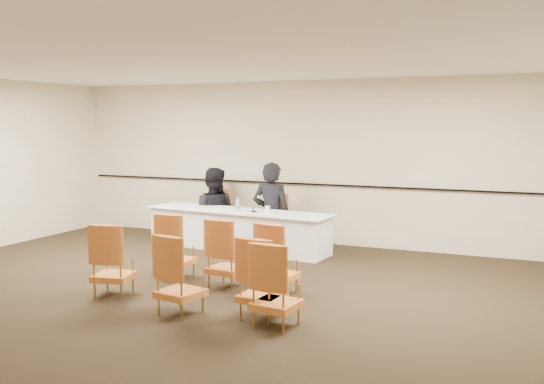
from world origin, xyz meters
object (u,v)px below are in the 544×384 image
(panelist_main, at_px, (272,216))
(aud_chair_back_left, at_px, (113,259))
(panel_table, at_px, (238,230))
(aud_chair_front_mid, at_px, (227,253))
(panelist_second, at_px, (213,217))
(aud_chair_back_mid, at_px, (180,274))
(aud_chair_extra, at_px, (276,284))
(drinking_glass, at_px, (240,208))
(aud_chair_front_left, at_px, (176,246))
(coffee_cup, at_px, (267,210))
(water_bottle, at_px, (238,204))
(aud_chair_front_right, at_px, (277,259))
(panelist_second_chair, at_px, (213,215))
(panelist_main_chair, at_px, (272,220))
(aud_chair_back_right, at_px, (262,277))
(microphone, at_px, (254,204))

(panelist_main, xyz_separation_m, aud_chair_back_left, (-0.58, -3.74, -0.07))
(panel_table, bearing_deg, aud_chair_front_mid, -60.63)
(panelist_second, relative_size, aud_chair_back_mid, 1.99)
(panelist_main, height_order, aud_chair_extra, panelist_main)
(drinking_glass, xyz_separation_m, aud_chair_front_left, (0.05, -2.14, -0.27))
(drinking_glass, relative_size, aud_chair_back_mid, 0.11)
(aud_chair_front_mid, height_order, aud_chair_back_left, same)
(coffee_cup, bearing_deg, aud_chair_back_mid, -83.12)
(panelist_main, relative_size, water_bottle, 8.42)
(drinking_glass, distance_m, aud_chair_front_right, 2.89)
(panel_table, relative_size, panelist_second_chair, 3.66)
(panelist_main, height_order, panelist_second_chair, panelist_main)
(drinking_glass, bearing_deg, panelist_second_chair, 144.47)
(panel_table, xyz_separation_m, panelist_main_chair, (0.44, 0.49, 0.13))
(panel_table, bearing_deg, aud_chair_back_right, -53.38)
(panelist_main_chair, height_order, aud_chair_front_mid, same)
(aud_chair_back_right, bearing_deg, aud_chair_back_left, -178.51)
(panelist_main_chair, distance_m, aud_chair_front_right, 3.15)
(aud_chair_back_right, bearing_deg, panelist_main_chair, 115.87)
(panelist_second, height_order, aud_chair_back_right, panelist_second)
(panel_table, height_order, aud_chair_back_left, aud_chair_back_left)
(panelist_main_chair, relative_size, coffee_cup, 6.87)
(panelist_main_chair, height_order, aud_chair_front_left, same)
(coffee_cup, bearing_deg, microphone, 160.71)
(water_bottle, height_order, aud_chair_front_left, aud_chair_front_left)
(water_bottle, xyz_separation_m, aud_chair_front_right, (1.74, -2.28, -0.34))
(panel_table, distance_m, panelist_main_chair, 0.67)
(panelist_main_chair, xyz_separation_m, panelist_second, (-1.28, 0.12, -0.03))
(water_bottle, bearing_deg, aud_chair_back_mid, -73.50)
(water_bottle, bearing_deg, aud_chair_back_right, -58.79)
(microphone, bearing_deg, aud_chair_front_right, -47.57)
(aud_chair_front_mid, bearing_deg, panelist_second_chair, 127.03)
(panel_table, relative_size, water_bottle, 14.84)
(aud_chair_front_left, height_order, aud_chair_front_mid, same)
(coffee_cup, distance_m, aud_chair_front_left, 2.07)
(water_bottle, height_order, aud_chair_back_left, aud_chair_back_left)
(microphone, distance_m, aud_chair_front_left, 2.13)
(drinking_glass, height_order, aud_chair_back_left, aud_chair_back_left)
(panel_table, xyz_separation_m, drinking_glass, (0.08, -0.04, 0.40))
(aud_chair_back_mid, bearing_deg, panelist_second, 125.07)
(microphone, height_order, coffee_cup, microphone)
(aud_chair_extra, bearing_deg, water_bottle, 128.07)
(drinking_glass, height_order, coffee_cup, coffee_cup)
(panelist_second, distance_m, aud_chair_front_right, 3.97)
(microphone, distance_m, coffee_cup, 0.33)
(coffee_cup, height_order, aud_chair_front_mid, aud_chair_front_mid)
(coffee_cup, distance_m, aud_chair_front_right, 2.45)
(panel_table, bearing_deg, coffee_cup, -11.75)
(aud_chair_back_left, bearing_deg, panelist_main_chair, 68.08)
(panelist_second, xyz_separation_m, aud_chair_front_mid, (1.87, -2.94, 0.03))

